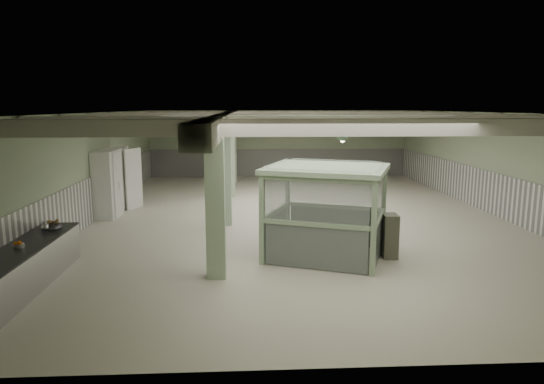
{
  "coord_description": "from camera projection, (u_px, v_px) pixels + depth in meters",
  "views": [
    {
      "loc": [
        -1.82,
        -16.52,
        3.81
      ],
      "look_at": [
        -1.05,
        -2.37,
        1.3
      ],
      "focal_mm": 32.0,
      "sensor_mm": 36.0,
      "label": 1
    }
  ],
  "objects": [
    {
      "name": "wall_front",
      "position": [
        375.0,
        250.0,
        6.86
      ],
      "size": [
        14.0,
        0.02,
        3.6
      ],
      "primitive_type": "cube",
      "color": "#9EB18D",
      "rests_on": "floor"
    },
    {
      "name": "veg_colander",
      "position": [
        52.0,
        225.0,
        11.63
      ],
      "size": [
        0.6,
        0.6,
        0.21
      ],
      "primitive_type": null,
      "rotation": [
        0.0,
        0.0,
        0.39
      ],
      "color": "#3C3B40",
      "rests_on": "prep_counter"
    },
    {
      "name": "beam_e",
      "position": [
        292.0,
        117.0,
        18.87
      ],
      "size": [
        13.9,
        0.35,
        0.32
      ],
      "primitive_type": "cube",
      "color": "beige",
      "rests_on": "ceiling"
    },
    {
      "name": "wainscot_left",
      "position": [
        95.0,
        197.0,
        16.5
      ],
      "size": [
        0.05,
        19.9,
        1.5
      ],
      "primitive_type": "cube",
      "color": "silver",
      "rests_on": "floor"
    },
    {
      "name": "prep_counter",
      "position": [
        11.0,
        276.0,
        9.69
      ],
      "size": [
        0.94,
        5.39,
        0.91
      ],
      "color": "#B3B4B8",
      "rests_on": "floor"
    },
    {
      "name": "pitcher_near",
      "position": [
        45.0,
        227.0,
        11.36
      ],
      "size": [
        0.19,
        0.22,
        0.26
      ],
      "primitive_type": null,
      "rotation": [
        0.0,
        0.0,
        -0.09
      ],
      "color": "#B3B4B8",
      "rests_on": "prep_counter"
    },
    {
      "name": "wainscot_right",
      "position": [
        493.0,
        194.0,
        17.25
      ],
      "size": [
        0.05,
        19.9,
        1.5
      ],
      "primitive_type": "cube",
      "color": "silver",
      "rests_on": "floor"
    },
    {
      "name": "beam_d",
      "position": [
        299.0,
        118.0,
        16.41
      ],
      "size": [
        13.9,
        0.35,
        0.32
      ],
      "primitive_type": "cube",
      "color": "beige",
      "rests_on": "ceiling"
    },
    {
      "name": "ceiling",
      "position": [
        299.0,
        113.0,
        16.38
      ],
      "size": [
        14.0,
        20.0,
        0.02
      ],
      "primitive_type": "cube",
      "color": "beige",
      "rests_on": "wall_back"
    },
    {
      "name": "wall_left",
      "position": [
        92.0,
        167.0,
        16.32
      ],
      "size": [
        0.02,
        20.0,
        3.6
      ],
      "primitive_type": "cube",
      "color": "#9EB18D",
      "rests_on": "floor"
    },
    {
      "name": "beam_b",
      "position": [
        322.0,
        123.0,
        11.49
      ],
      "size": [
        13.9,
        0.35,
        0.32
      ],
      "primitive_type": "cube",
      "color": "beige",
      "rests_on": "ceiling"
    },
    {
      "name": "beam_f",
      "position": [
        287.0,
        115.0,
        21.33
      ],
      "size": [
        13.9,
        0.35,
        0.32
      ],
      "primitive_type": "cube",
      "color": "beige",
      "rests_on": "ceiling"
    },
    {
      "name": "wall_back",
      "position": [
        279.0,
        144.0,
        26.52
      ],
      "size": [
        14.0,
        0.02,
        3.6
      ],
      "primitive_type": "cube",
      "color": "#9EB18D",
      "rests_on": "floor"
    },
    {
      "name": "pendant_back",
      "position": [
        297.0,
        123.0,
        21.91
      ],
      "size": [
        0.44,
        0.44,
        0.22
      ],
      "primitive_type": "cone",
      "rotation": [
        3.14,
        0.0,
        0.0
      ],
      "color": "#2F3C2D",
      "rests_on": "ceiling"
    },
    {
      "name": "pendant_mid",
      "position": [
        312.0,
        128.0,
        16.99
      ],
      "size": [
        0.44,
        0.44,
        0.22
      ],
      "primitive_type": "cone",
      "rotation": [
        3.14,
        0.0,
        0.0
      ],
      "color": "#2F3C2D",
      "rests_on": "ceiling"
    },
    {
      "name": "column_b",
      "position": [
        225.0,
        170.0,
        15.57
      ],
      "size": [
        0.42,
        0.42,
        3.6
      ],
      "primitive_type": "cube",
      "color": "#A8C39D",
      "rests_on": "floor"
    },
    {
      "name": "wainscot_back",
      "position": [
        279.0,
        163.0,
        26.68
      ],
      "size": [
        13.9,
        0.05,
        1.5
      ],
      "primitive_type": "cube",
      "color": "silver",
      "rests_on": "floor"
    },
    {
      "name": "beam_c",
      "position": [
        309.0,
        120.0,
        13.95
      ],
      "size": [
        13.9,
        0.35,
        0.32
      ],
      "primitive_type": "cube",
      "color": "beige",
      "rests_on": "ceiling"
    },
    {
      "name": "column_c",
      "position": [
        230.0,
        155.0,
        20.49
      ],
      "size": [
        0.42,
        0.42,
        3.6
      ],
      "primitive_type": "cube",
      "color": "#A8C39D",
      "rests_on": "floor"
    },
    {
      "name": "column_d",
      "position": [
        232.0,
        147.0,
        24.42
      ],
      "size": [
        0.42,
        0.42,
        3.6
      ],
      "primitive_type": "cube",
      "color": "#A8C39D",
      "rests_on": "floor"
    },
    {
      "name": "column_a",
      "position": [
        215.0,
        199.0,
        10.66
      ],
      "size": [
        0.42,
        0.42,
        3.6
      ],
      "primitive_type": "cube",
      "color": "#A8C39D",
      "rests_on": "floor"
    },
    {
      "name": "guard_booth",
      "position": [
        326.0,
        195.0,
        12.19
      ],
      "size": [
        3.6,
        3.35,
        2.39
      ],
      "rotation": [
        0.0,
        0.0,
        -0.37
      ],
      "color": "#94AE8B",
      "rests_on": "floor"
    },
    {
      "name": "filing_cabinet",
      "position": [
        390.0,
        236.0,
        12.31
      ],
      "size": [
        0.39,
        0.54,
        1.13
      ],
      "primitive_type": "cube",
      "rotation": [
        0.0,
        0.0,
        -0.05
      ],
      "color": "#595B4C",
      "rests_on": "floor"
    },
    {
      "name": "walkin_cooler",
      "position": [
        112.0,
        180.0,
        17.43
      ],
      "size": [
        1.02,
        2.64,
        2.42
      ],
      "color": "white",
      "rests_on": "floor"
    },
    {
      "name": "girder",
      "position": [
        225.0,
        119.0,
        16.28
      ],
      "size": [
        0.45,
        19.9,
        0.4
      ],
      "primitive_type": "cube",
      "color": "beige",
      "rests_on": "ceiling"
    },
    {
      "name": "pendant_front",
      "position": [
        343.0,
        139.0,
        11.58
      ],
      "size": [
        0.44,
        0.44,
        0.22
      ],
      "primitive_type": "cone",
      "rotation": [
        3.14,
        0.0,
        0.0
      ],
      "color": "#2F3C2D",
      "rests_on": "ceiling"
    },
    {
      "name": "beam_a",
      "position": [
        343.0,
        127.0,
        9.03
      ],
      "size": [
        13.9,
        0.35,
        0.32
      ],
      "primitive_type": "cube",
      "color": "beige",
      "rests_on": "ceiling"
    },
    {
      "name": "wall_right",
      "position": [
        496.0,
        164.0,
        17.06
      ],
      "size": [
        0.02,
        20.0,
        3.6
      ],
      "primitive_type": "cube",
      "color": "#9EB18D",
      "rests_on": "floor"
    },
    {
      "name": "beam_g",
      "position": [
        282.0,
        114.0,
        23.78
      ],
      "size": [
        13.9,
        0.35,
        0.32
      ],
      "primitive_type": "cube",
      "color": "beige",
      "rests_on": "ceiling"
    },
    {
      "name": "floor",
      "position": [
        298.0,
        216.0,
        17.0
      ],
      "size": [
        20.0,
        20.0,
        0.0
      ],
      "primitive_type": "plane",
      "color": "silver",
      "rests_on": "ground"
    },
    {
      "name": "orange_bowl",
      "position": [
        19.0,
        246.0,
        10.08
      ],
      "size": [
        0.22,
        0.22,
        0.08
      ],
      "primitive_type": "cylinder",
      "rotation": [
        0.0,
        0.0,
        0.01
      ],
      "color": "#B2B2B7",
      "rests_on": "prep_counter"
    }
  ]
}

